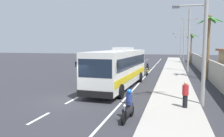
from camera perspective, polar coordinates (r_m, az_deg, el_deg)
name	(u,v)px	position (r m, az deg, el deg)	size (l,w,h in m)	color
ground_plane	(73,100)	(16.02, -9.90, -7.85)	(160.00, 160.00, 0.00)	#303035
sidewalk_kerb	(174,81)	(24.34, 15.45, -3.07)	(3.20, 90.00, 0.14)	#A8A399
lane_markings	(137,75)	(29.19, 6.31, -1.54)	(3.59, 71.00, 0.01)	white
boundary_wall	(208,68)	(28.45, 23.17, 0.04)	(0.24, 60.00, 2.21)	#9E998E
coach_bus_foreground	(119,67)	(20.05, 1.84, 0.45)	(3.37, 11.70, 3.59)	silver
motorcycle_beside_bus	(128,107)	(11.57, 4.16, -9.88)	(0.56, 1.96, 1.58)	black
motorcycle_trailing	(147,70)	(28.64, 9.00, -0.45)	(0.56, 1.96, 1.55)	black
pedestrian_near_kerb	(185,94)	(13.88, 18.17, -6.21)	(0.36, 0.36, 1.55)	black
utility_pole_nearest	(204,31)	(14.90, 22.42, 8.74)	(2.90, 0.24, 8.75)	#9E9E99
utility_pole_mid	(189,39)	(33.47, 18.95, 7.04)	(2.39, 0.24, 8.83)	#9E9E99
utility_pole_far	(183,41)	(52.07, 17.75, 6.68)	(3.49, 0.24, 8.85)	#9E9E99
utility_pole_distant	(181,43)	(70.69, 17.12, 6.30)	(2.97, 0.24, 8.53)	#9E9E99
palm_nearest	(191,43)	(49.46, 19.57, 6.21)	(2.53, 2.54, 6.21)	brown
palm_second	(209,35)	(27.02, 23.42, 7.73)	(2.83, 2.69, 7.12)	brown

